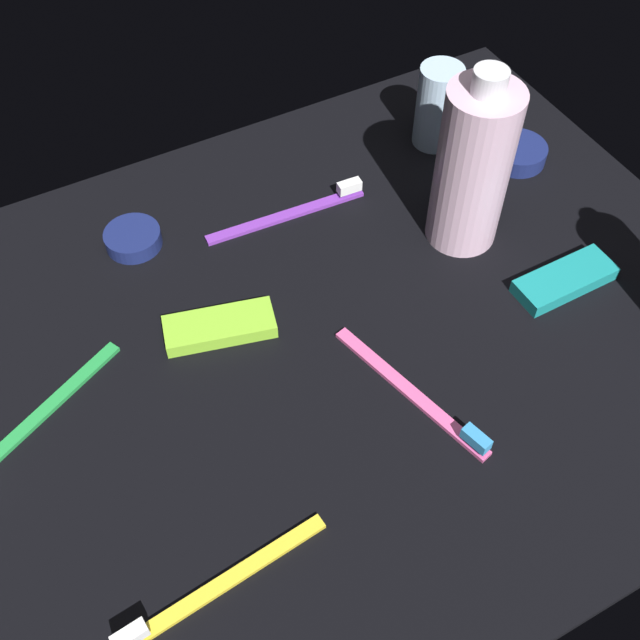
{
  "coord_description": "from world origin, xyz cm",
  "views": [
    {
      "loc": [
        20.55,
        38.34,
        59.08
      ],
      "look_at": [
        0.0,
        0.0,
        3.0
      ],
      "focal_mm": 43.7,
      "sensor_mm": 36.0,
      "label": 1
    }
  ],
  "objects_px": {
    "snack_bar_teal": "(565,280)",
    "toothbrush_yellow": "(210,590)",
    "toothbrush_pink": "(419,397)",
    "toothbrush_green": "(31,420)",
    "cream_tin_right": "(517,153)",
    "cream_tin_left": "(133,238)",
    "bodywash_bottle": "(473,167)",
    "deodorant_stick": "(438,106)",
    "toothbrush_purple": "(296,210)",
    "snack_bar_lime": "(220,327)"
  },
  "relations": [
    {
      "from": "deodorant_stick",
      "to": "toothbrush_purple",
      "type": "height_order",
      "value": "deodorant_stick"
    },
    {
      "from": "snack_bar_teal",
      "to": "bodywash_bottle",
      "type": "bearing_deg",
      "value": -66.2
    },
    {
      "from": "toothbrush_purple",
      "to": "cream_tin_left",
      "type": "xyz_separation_m",
      "value": [
        0.17,
        -0.04,
        0.0
      ]
    },
    {
      "from": "deodorant_stick",
      "to": "toothbrush_purple",
      "type": "distance_m",
      "value": 0.2
    },
    {
      "from": "snack_bar_lime",
      "to": "deodorant_stick",
      "type": "bearing_deg",
      "value": -142.65
    },
    {
      "from": "bodywash_bottle",
      "to": "deodorant_stick",
      "type": "bearing_deg",
      "value": -112.45
    },
    {
      "from": "snack_bar_lime",
      "to": "cream_tin_right",
      "type": "height_order",
      "value": "cream_tin_right"
    },
    {
      "from": "snack_bar_lime",
      "to": "cream_tin_right",
      "type": "bearing_deg",
      "value": -155.95
    },
    {
      "from": "snack_bar_lime",
      "to": "toothbrush_green",
      "type": "bearing_deg",
      "value": 19.35
    },
    {
      "from": "toothbrush_pink",
      "to": "snack_bar_lime",
      "type": "distance_m",
      "value": 0.2
    },
    {
      "from": "deodorant_stick",
      "to": "bodywash_bottle",
      "type": "bearing_deg",
      "value": 67.55
    },
    {
      "from": "deodorant_stick",
      "to": "toothbrush_yellow",
      "type": "xyz_separation_m",
      "value": [
        0.44,
        0.36,
        -0.04
      ]
    },
    {
      "from": "cream_tin_right",
      "to": "toothbrush_purple",
      "type": "bearing_deg",
      "value": -8.85
    },
    {
      "from": "toothbrush_yellow",
      "to": "toothbrush_pink",
      "type": "relative_size",
      "value": 1.02
    },
    {
      "from": "toothbrush_purple",
      "to": "cream_tin_right",
      "type": "distance_m",
      "value": 0.27
    },
    {
      "from": "toothbrush_pink",
      "to": "cream_tin_right",
      "type": "distance_m",
      "value": 0.35
    },
    {
      "from": "toothbrush_green",
      "to": "cream_tin_left",
      "type": "relative_size",
      "value": 2.86
    },
    {
      "from": "toothbrush_purple",
      "to": "cream_tin_left",
      "type": "bearing_deg",
      "value": -13.23
    },
    {
      "from": "cream_tin_right",
      "to": "cream_tin_left",
      "type": "bearing_deg",
      "value": -10.58
    },
    {
      "from": "toothbrush_yellow",
      "to": "toothbrush_purple",
      "type": "relative_size",
      "value": 1.0
    },
    {
      "from": "deodorant_stick",
      "to": "toothbrush_pink",
      "type": "height_order",
      "value": "deodorant_stick"
    },
    {
      "from": "toothbrush_yellow",
      "to": "cream_tin_right",
      "type": "relative_size",
      "value": 2.76
    },
    {
      "from": "deodorant_stick",
      "to": "toothbrush_green",
      "type": "relative_size",
      "value": 0.58
    },
    {
      "from": "snack_bar_teal",
      "to": "toothbrush_yellow",
      "type": "bearing_deg",
      "value": 14.38
    },
    {
      "from": "bodywash_bottle",
      "to": "deodorant_stick",
      "type": "distance_m",
      "value": 0.16
    },
    {
      "from": "deodorant_stick",
      "to": "toothbrush_pink",
      "type": "bearing_deg",
      "value": 54.72
    },
    {
      "from": "toothbrush_purple",
      "to": "toothbrush_green",
      "type": "bearing_deg",
      "value": 20.95
    },
    {
      "from": "toothbrush_pink",
      "to": "bodywash_bottle",
      "type": "bearing_deg",
      "value": -134.14
    },
    {
      "from": "snack_bar_lime",
      "to": "snack_bar_teal",
      "type": "distance_m",
      "value": 0.34
    },
    {
      "from": "toothbrush_yellow",
      "to": "cream_tin_left",
      "type": "relative_size",
      "value": 3.09
    },
    {
      "from": "toothbrush_yellow",
      "to": "toothbrush_pink",
      "type": "distance_m",
      "value": 0.24
    },
    {
      "from": "toothbrush_yellow",
      "to": "toothbrush_pink",
      "type": "xyz_separation_m",
      "value": [
        -0.23,
        -0.07,
        0.0
      ]
    },
    {
      "from": "snack_bar_teal",
      "to": "toothbrush_green",
      "type": "bearing_deg",
      "value": -10.95
    },
    {
      "from": "deodorant_stick",
      "to": "snack_bar_lime",
      "type": "xyz_separation_m",
      "value": [
        0.33,
        0.14,
        -0.04
      ]
    },
    {
      "from": "deodorant_stick",
      "to": "cream_tin_left",
      "type": "relative_size",
      "value": 1.67
    },
    {
      "from": "bodywash_bottle",
      "to": "toothbrush_green",
      "type": "distance_m",
      "value": 0.47
    },
    {
      "from": "snack_bar_lime",
      "to": "cream_tin_right",
      "type": "distance_m",
      "value": 0.4
    },
    {
      "from": "toothbrush_yellow",
      "to": "deodorant_stick",
      "type": "bearing_deg",
      "value": -140.37
    },
    {
      "from": "toothbrush_yellow",
      "to": "cream_tin_left",
      "type": "height_order",
      "value": "toothbrush_yellow"
    },
    {
      "from": "bodywash_bottle",
      "to": "deodorant_stick",
      "type": "relative_size",
      "value": 2.03
    },
    {
      "from": "toothbrush_pink",
      "to": "snack_bar_teal",
      "type": "bearing_deg",
      "value": -167.0
    },
    {
      "from": "toothbrush_purple",
      "to": "cream_tin_right",
      "type": "relative_size",
      "value": 2.76
    },
    {
      "from": "toothbrush_green",
      "to": "snack_bar_teal",
      "type": "bearing_deg",
      "value": 169.71
    },
    {
      "from": "toothbrush_green",
      "to": "snack_bar_lime",
      "type": "bearing_deg",
      "value": -175.22
    },
    {
      "from": "cream_tin_left",
      "to": "cream_tin_right",
      "type": "height_order",
      "value": "cream_tin_right"
    },
    {
      "from": "snack_bar_teal",
      "to": "deodorant_stick",
      "type": "bearing_deg",
      "value": -92.44
    },
    {
      "from": "deodorant_stick",
      "to": "cream_tin_right",
      "type": "xyz_separation_m",
      "value": [
        -0.07,
        0.07,
        -0.04
      ]
    },
    {
      "from": "deodorant_stick",
      "to": "toothbrush_pink",
      "type": "relative_size",
      "value": 0.55
    },
    {
      "from": "toothbrush_green",
      "to": "cream_tin_left",
      "type": "bearing_deg",
      "value": -133.16
    },
    {
      "from": "toothbrush_pink",
      "to": "snack_bar_lime",
      "type": "bearing_deg",
      "value": -51.09
    }
  ]
}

